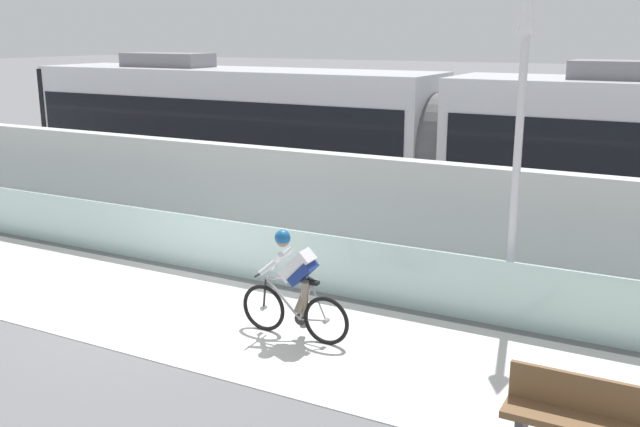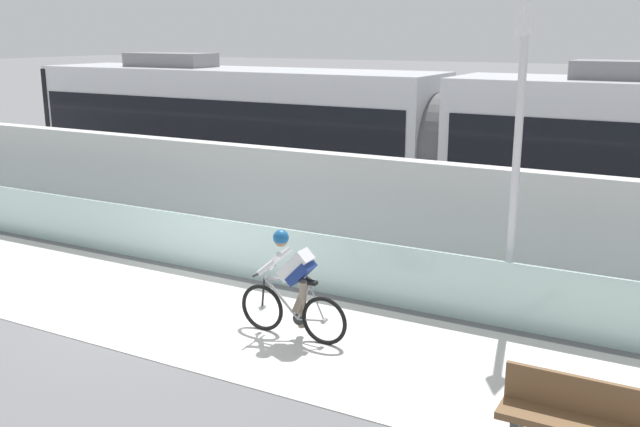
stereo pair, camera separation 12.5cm
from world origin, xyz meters
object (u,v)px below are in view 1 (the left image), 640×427
tram (443,146)px  lamp_post_antenna (521,107)px  bench (583,418)px  cyclist_on_bike (294,287)px

tram → lamp_post_antenna: size_ratio=4.34×
tram → bench: tram is taller
cyclist_on_bike → lamp_post_antenna: bearing=39.9°
tram → cyclist_on_bike: (0.11, -6.85, -1.11)m
cyclist_on_bike → lamp_post_antenna: lamp_post_antenna is taller
bench → lamp_post_antenna: bearing=115.1°
tram → bench: bearing=-62.2°
lamp_post_antenna → bench: (1.61, -3.44, -2.81)m
cyclist_on_bike → lamp_post_antenna: (2.57, 2.15, 2.51)m
cyclist_on_bike → bench: cyclist_on_bike is taller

